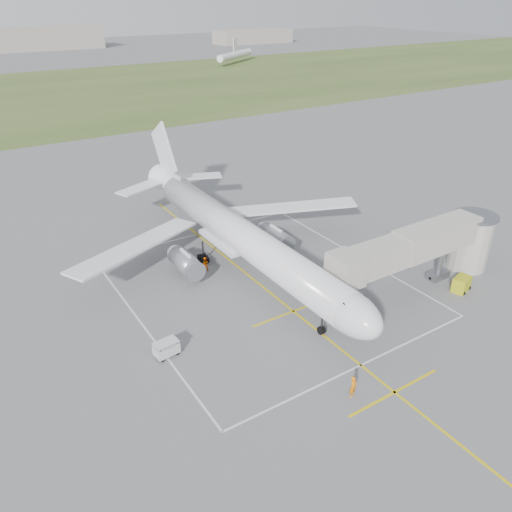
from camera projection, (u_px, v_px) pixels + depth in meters
ground at (243, 271)px, 58.88m from camera, size 700.00×700.00×0.00m
grass_strip at (26, 98)px, 155.53m from camera, size 700.00×120.00×0.02m
apron_markings at (271, 293)px, 54.55m from camera, size 28.20×60.00×0.01m
airliner at (239, 235)px, 57.38m from camera, size 38.93×46.75×13.52m
jet_bridge at (431, 246)px, 54.12m from camera, size 23.40×5.00×7.20m
gpu_unit at (462, 284)px, 54.69m from camera, size 2.46×1.99×1.63m
baggage_cart at (166, 349)px, 44.83m from camera, size 2.30×1.54×1.51m
ramp_worker_nose at (353, 387)px, 40.24m from camera, size 0.82×0.66×1.95m
ramp_worker_wing at (205, 264)px, 58.53m from camera, size 1.08×0.99×1.79m
distant_aircraft at (47, 71)px, 182.14m from camera, size 194.19×42.89×8.85m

